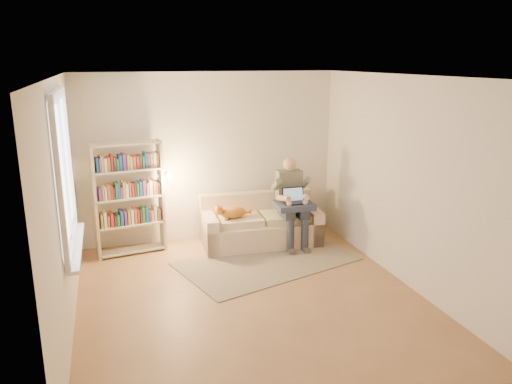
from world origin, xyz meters
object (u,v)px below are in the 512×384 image
object	(u,v)px
person	(291,197)
bookshelf	(129,193)
laptop	(293,199)
sofa	(260,226)
cat	(234,212)

from	to	relation	value
person	bookshelf	world-z (taller)	bookshelf
person	laptop	distance (m)	0.12
sofa	bookshelf	distance (m)	2.04
person	bookshelf	distance (m)	2.40
person	cat	size ratio (longest dim) A/B	2.25
sofa	laptop	bearing A→B (deg)	-31.81
sofa	bookshelf	xyz separation A→B (m)	(-1.93, 0.16, 0.64)
person	cat	distance (m)	0.90
cat	laptop	world-z (taller)	laptop
sofa	person	bearing A→B (deg)	-17.53
sofa	cat	size ratio (longest dim) A/B	3.05
bookshelf	person	bearing A→B (deg)	-16.78
sofa	cat	xyz separation A→B (m)	(-0.44, -0.09, 0.30)
laptop	bookshelf	bearing A→B (deg)	171.98
cat	laptop	xyz separation A→B (m)	(0.85, -0.19, 0.18)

